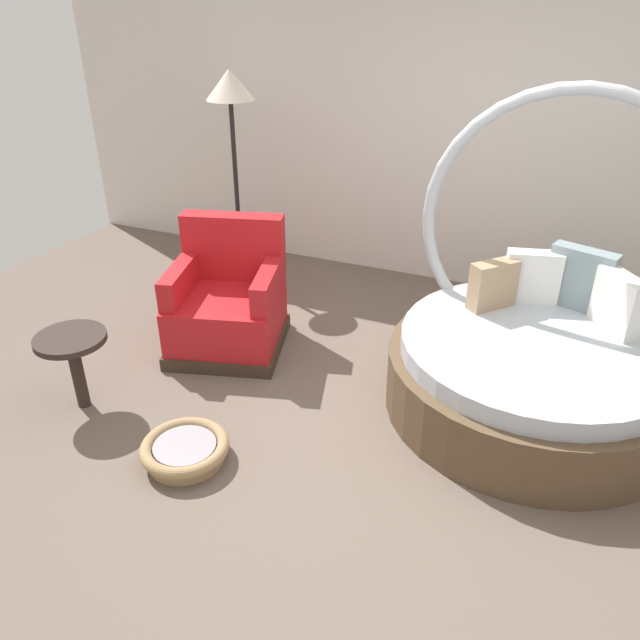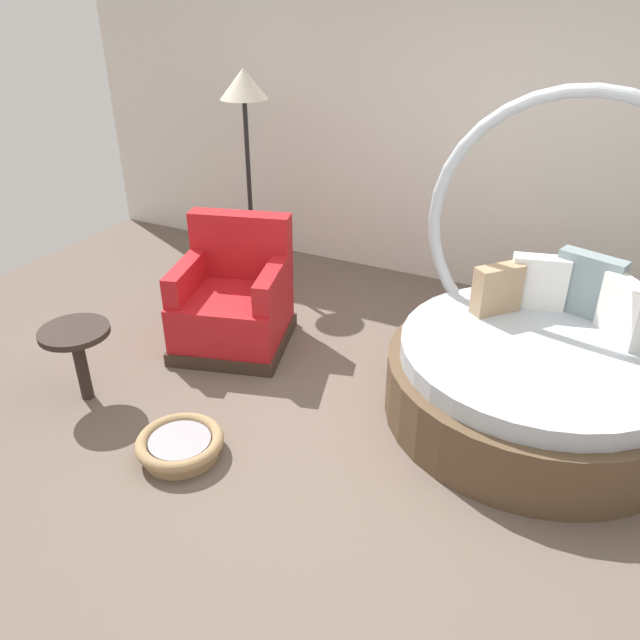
% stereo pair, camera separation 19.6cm
% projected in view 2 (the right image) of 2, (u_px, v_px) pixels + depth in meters
% --- Properties ---
extents(ground_plane, '(8.00, 8.00, 0.02)m').
position_uv_depth(ground_plane, '(364.00, 441.00, 3.75)').
color(ground_plane, '#66564C').
extents(back_wall, '(8.00, 0.12, 2.97)m').
position_uv_depth(back_wall, '(491.00, 116.00, 4.99)').
color(back_wall, silver).
rests_on(back_wall, ground_plane).
extents(round_daybed, '(1.82, 1.82, 1.94)m').
position_uv_depth(round_daybed, '(539.00, 359.00, 3.85)').
color(round_daybed, brown).
rests_on(round_daybed, ground_plane).
extents(red_armchair, '(0.99, 0.99, 0.94)m').
position_uv_depth(red_armchair, '(234.00, 303.00, 4.61)').
color(red_armchair, '#38281E').
rests_on(red_armchair, ground_plane).
extents(pet_basket, '(0.51, 0.51, 0.13)m').
position_uv_depth(pet_basket, '(180.00, 445.00, 3.59)').
color(pet_basket, '#9E7F56').
rests_on(pet_basket, ground_plane).
extents(side_table, '(0.44, 0.44, 0.52)m').
position_uv_depth(side_table, '(76.00, 342.00, 3.92)').
color(side_table, '#2D231E').
rests_on(side_table, ground_plane).
extents(floor_lamp, '(0.40, 0.40, 1.82)m').
position_uv_depth(floor_lamp, '(245.00, 105.00, 5.15)').
color(floor_lamp, black).
rests_on(floor_lamp, ground_plane).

